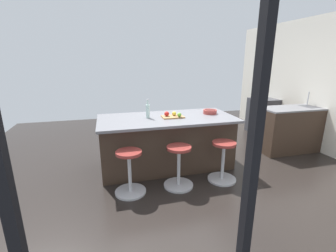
% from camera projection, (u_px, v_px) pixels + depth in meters
% --- Properties ---
extents(ground_plane, '(7.74, 7.74, 0.00)m').
position_uv_depth(ground_plane, '(181.00, 163.00, 4.31)').
color(ground_plane, black).
extents(window_panel_rear, '(5.96, 0.12, 2.68)m').
position_uv_depth(window_panel_rear, '(326.00, 205.00, 1.41)').
color(window_panel_rear, silver).
rests_on(window_panel_rear, ground_plane).
extents(interior_partition_left, '(0.12, 5.65, 2.68)m').
position_uv_depth(interior_partition_left, '(324.00, 85.00, 4.67)').
color(interior_partition_left, silver).
rests_on(interior_partition_left, ground_plane).
extents(sink_cabinet, '(1.81, 0.60, 1.19)m').
position_uv_depth(sink_cabinet, '(301.00, 128.00, 4.87)').
color(sink_cabinet, '#38281E').
rests_on(sink_cabinet, ground_plane).
extents(oven_range, '(0.60, 0.61, 0.88)m').
position_uv_depth(oven_range, '(262.00, 116.00, 6.04)').
color(oven_range, '#38383D').
rests_on(oven_range, ground_plane).
extents(kitchen_island, '(2.26, 1.07, 0.90)m').
position_uv_depth(kitchen_island, '(167.00, 142.00, 4.06)').
color(kitchen_island, '#38281E').
rests_on(kitchen_island, ground_plane).
extents(stool_by_window, '(0.44, 0.44, 0.63)m').
position_uv_depth(stool_by_window, '(223.00, 163.00, 3.61)').
color(stool_by_window, '#B7B7BC').
rests_on(stool_by_window, ground_plane).
extents(stool_middle, '(0.44, 0.44, 0.63)m').
position_uv_depth(stool_middle, '(179.00, 168.00, 3.44)').
color(stool_middle, '#B7B7BC').
rests_on(stool_middle, ground_plane).
extents(stool_near_camera, '(0.44, 0.44, 0.63)m').
position_uv_depth(stool_near_camera, '(130.00, 174.00, 3.26)').
color(stool_near_camera, '#B7B7BC').
rests_on(stool_near_camera, ground_plane).
extents(cutting_board, '(0.36, 0.24, 0.02)m').
position_uv_depth(cutting_board, '(173.00, 117.00, 3.89)').
color(cutting_board, olive).
rests_on(cutting_board, kitchen_island).
extents(apple_green, '(0.07, 0.07, 0.07)m').
position_uv_depth(apple_green, '(179.00, 115.00, 3.83)').
color(apple_green, '#609E2D').
rests_on(apple_green, cutting_board).
extents(apple_red, '(0.08, 0.08, 0.08)m').
position_uv_depth(apple_red, '(167.00, 114.00, 3.88)').
color(apple_red, red).
rests_on(apple_red, cutting_board).
extents(apple_yellow, '(0.07, 0.07, 0.07)m').
position_uv_depth(apple_yellow, '(174.00, 114.00, 3.92)').
color(apple_yellow, gold).
rests_on(apple_yellow, cutting_board).
extents(water_bottle, '(0.06, 0.06, 0.31)m').
position_uv_depth(water_bottle, '(148.00, 111.00, 3.82)').
color(water_bottle, silver).
rests_on(water_bottle, kitchen_island).
extents(fruit_bowl, '(0.24, 0.24, 0.07)m').
position_uv_depth(fruit_bowl, '(210.00, 111.00, 4.15)').
color(fruit_bowl, '#993833').
rests_on(fruit_bowl, kitchen_island).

